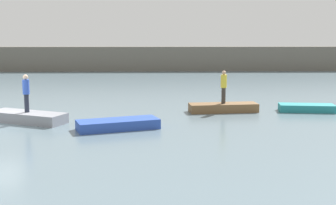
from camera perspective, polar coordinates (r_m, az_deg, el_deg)
name	(u,v)px	position (r m, az deg, el deg)	size (l,w,h in m)	color
embankment_wall	(84,59)	(49.91, -10.09, 5.19)	(80.00, 1.20, 2.52)	#666056
rowboat_grey	(27,117)	(23.50, -16.55, -1.71)	(3.83, 1.27, 0.49)	gray
rowboat_blue	(118,124)	(21.14, -6.03, -2.62)	(3.58, 1.28, 0.43)	#2B4CAD
rowboat_brown	(223,108)	(25.47, 6.66, -0.62)	(3.64, 1.04, 0.46)	brown
rowboat_teal	(307,108)	(26.47, 16.32, -0.63)	(2.89, 1.07, 0.39)	teal
person_yellow_shirt	(224,85)	(25.30, 6.71, 2.06)	(0.32, 0.32, 1.75)	#38332D
person_blue_shirt	(26,91)	(23.30, -16.69, 1.30)	(0.32, 0.32, 1.79)	#232838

